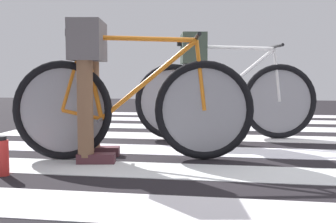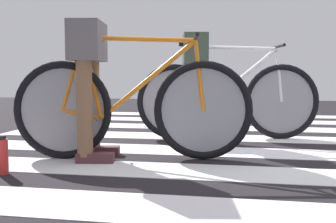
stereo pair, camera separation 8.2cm
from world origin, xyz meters
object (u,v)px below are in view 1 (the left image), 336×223
object	(u,v)px
bicycle_2_of_2	(226,99)
cyclist_2_of_2	(194,71)
water_bottle	(3,157)
cyclist_1_of_2	(89,71)
bicycle_1_of_2	(133,107)

from	to	relation	value
bicycle_2_of_2	cyclist_2_of_2	distance (m)	0.40
cyclist_2_of_2	water_bottle	distance (m)	1.99
water_bottle	bicycle_2_of_2	bearing A→B (deg)	52.38
bicycle_2_of_2	cyclist_2_of_2	xyz separation A→B (m)	(-0.30, -0.06, 0.26)
water_bottle	cyclist_1_of_2	bearing A→B (deg)	56.45
cyclist_1_of_2	water_bottle	bearing A→B (deg)	-133.09
cyclist_2_of_2	water_bottle	xyz separation A→B (m)	(-1.00, -1.64, -0.53)
bicycle_1_of_2	water_bottle	world-z (taller)	bicycle_1_of_2
cyclist_1_of_2	water_bottle	distance (m)	0.84
cyclist_1_of_2	cyclist_2_of_2	xyz separation A→B (m)	(0.64, 1.09, 0.00)
bicycle_1_of_2	bicycle_2_of_2	xyz separation A→B (m)	(0.64, 1.10, 0.00)
cyclist_1_of_2	bicycle_2_of_2	distance (m)	1.51
bicycle_1_of_2	bicycle_2_of_2	bearing A→B (deg)	50.29
cyclist_2_of_2	bicycle_2_of_2	bearing A→B (deg)	0.00
bicycle_1_of_2	cyclist_2_of_2	size ratio (longest dim) A/B	1.73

